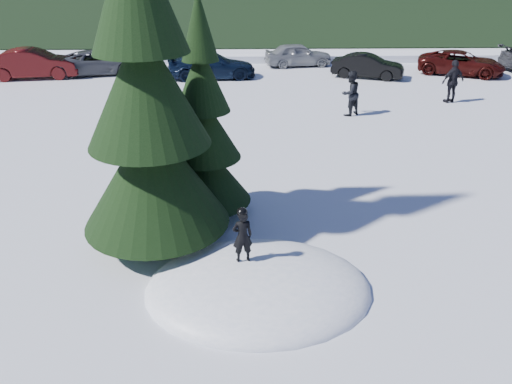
{
  "coord_description": "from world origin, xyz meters",
  "views": [
    {
      "loc": [
        -0.25,
        -8.06,
        6.04
      ],
      "look_at": [
        0.01,
        2.15,
        1.1
      ],
      "focal_mm": 35.0,
      "sensor_mm": 36.0,
      "label": 1
    }
  ],
  "objects_px": {
    "car_6": "(461,63)",
    "car_1": "(34,64)",
    "car_2": "(99,62)",
    "car_4": "(298,55)",
    "spruce_short": "(204,135)",
    "spruce_tall": "(147,101)",
    "car_3": "(211,65)",
    "car_5": "(368,66)",
    "adult_1": "(453,81)",
    "adult_0": "(350,93)",
    "child_skier": "(242,236)"
  },
  "relations": [
    {
      "from": "car_6",
      "to": "car_1",
      "type": "bearing_deg",
      "value": 115.34
    },
    {
      "from": "car_2",
      "to": "car_4",
      "type": "bearing_deg",
      "value": -93.98
    },
    {
      "from": "spruce_short",
      "to": "car_2",
      "type": "distance_m",
      "value": 17.72
    },
    {
      "from": "spruce_tall",
      "to": "car_6",
      "type": "bearing_deg",
      "value": 51.23
    },
    {
      "from": "car_3",
      "to": "car_6",
      "type": "xyz_separation_m",
      "value": [
        13.44,
        0.5,
        -0.05
      ]
    },
    {
      "from": "car_1",
      "to": "car_3",
      "type": "xyz_separation_m",
      "value": [
        9.27,
        -0.23,
        -0.09
      ]
    },
    {
      "from": "spruce_short",
      "to": "car_5",
      "type": "relative_size",
      "value": 1.45
    },
    {
      "from": "adult_1",
      "to": "spruce_tall",
      "type": "bearing_deg",
      "value": 28.17
    },
    {
      "from": "spruce_tall",
      "to": "car_4",
      "type": "relative_size",
      "value": 2.24
    },
    {
      "from": "car_5",
      "to": "spruce_short",
      "type": "bearing_deg",
      "value": 173.36
    },
    {
      "from": "adult_0",
      "to": "car_1",
      "type": "height_order",
      "value": "adult_0"
    },
    {
      "from": "car_2",
      "to": "car_3",
      "type": "bearing_deg",
      "value": -113.8
    },
    {
      "from": "car_1",
      "to": "car_6",
      "type": "xyz_separation_m",
      "value": [
        22.7,
        0.27,
        -0.13
      ]
    },
    {
      "from": "adult_1",
      "to": "car_3",
      "type": "xyz_separation_m",
      "value": [
        -10.81,
        4.99,
        -0.26
      ]
    },
    {
      "from": "adult_0",
      "to": "car_3",
      "type": "relative_size",
      "value": 0.39
    },
    {
      "from": "spruce_short",
      "to": "adult_1",
      "type": "height_order",
      "value": "spruce_short"
    },
    {
      "from": "adult_0",
      "to": "car_6",
      "type": "distance_m",
      "value": 10.42
    },
    {
      "from": "adult_1",
      "to": "car_2",
      "type": "distance_m",
      "value": 17.99
    },
    {
      "from": "child_skier",
      "to": "car_5",
      "type": "height_order",
      "value": "child_skier"
    },
    {
      "from": "car_4",
      "to": "adult_0",
      "type": "bearing_deg",
      "value": 178.3
    },
    {
      "from": "spruce_tall",
      "to": "car_1",
      "type": "xyz_separation_m",
      "value": [
        -9.01,
        16.78,
        -2.56
      ]
    },
    {
      "from": "car_5",
      "to": "car_6",
      "type": "relative_size",
      "value": 0.83
    },
    {
      "from": "adult_1",
      "to": "car_5",
      "type": "xyz_separation_m",
      "value": [
        -2.59,
        4.87,
        -0.32
      ]
    },
    {
      "from": "spruce_tall",
      "to": "car_4",
      "type": "xyz_separation_m",
      "value": [
        5.12,
        19.49,
        -2.67
      ]
    },
    {
      "from": "child_skier",
      "to": "adult_1",
      "type": "distance_m",
      "value": 15.95
    },
    {
      "from": "spruce_short",
      "to": "adult_0",
      "type": "relative_size",
      "value": 2.99
    },
    {
      "from": "spruce_tall",
      "to": "adult_0",
      "type": "relative_size",
      "value": 4.79
    },
    {
      "from": "adult_1",
      "to": "car_3",
      "type": "distance_m",
      "value": 11.91
    },
    {
      "from": "spruce_short",
      "to": "car_2",
      "type": "height_order",
      "value": "spruce_short"
    },
    {
      "from": "spruce_tall",
      "to": "car_3",
      "type": "distance_m",
      "value": 16.77
    },
    {
      "from": "child_skier",
      "to": "car_3",
      "type": "bearing_deg",
      "value": -97.99
    },
    {
      "from": "spruce_short",
      "to": "car_4",
      "type": "distance_m",
      "value": 18.61
    },
    {
      "from": "child_skier",
      "to": "adult_1",
      "type": "xyz_separation_m",
      "value": [
        9.18,
        13.05,
        -0.11
      ]
    },
    {
      "from": "spruce_tall",
      "to": "child_skier",
      "type": "bearing_deg",
      "value": -38.05
    },
    {
      "from": "car_4",
      "to": "car_6",
      "type": "height_order",
      "value": "car_4"
    },
    {
      "from": "adult_0",
      "to": "car_4",
      "type": "height_order",
      "value": "adult_0"
    },
    {
      "from": "spruce_short",
      "to": "child_skier",
      "type": "distance_m",
      "value": 3.2
    },
    {
      "from": "spruce_short",
      "to": "car_1",
      "type": "xyz_separation_m",
      "value": [
        -10.01,
        15.38,
        -1.35
      ]
    },
    {
      "from": "child_skier",
      "to": "car_4",
      "type": "relative_size",
      "value": 0.29
    },
    {
      "from": "car_2",
      "to": "car_3",
      "type": "height_order",
      "value": "car_3"
    },
    {
      "from": "child_skier",
      "to": "car_2",
      "type": "distance_m",
      "value": 20.67
    },
    {
      "from": "adult_1",
      "to": "car_3",
      "type": "relative_size",
      "value": 0.4
    },
    {
      "from": "adult_1",
      "to": "spruce_short",
      "type": "bearing_deg",
      "value": 27.19
    },
    {
      "from": "spruce_tall",
      "to": "car_6",
      "type": "height_order",
      "value": "spruce_tall"
    },
    {
      "from": "car_2",
      "to": "car_3",
      "type": "xyz_separation_m",
      "value": [
        6.1,
        -1.13,
        0.04
      ]
    },
    {
      "from": "car_1",
      "to": "car_3",
      "type": "relative_size",
      "value": 1.0
    },
    {
      "from": "car_1",
      "to": "car_4",
      "type": "distance_m",
      "value": 14.39
    },
    {
      "from": "car_2",
      "to": "car_5",
      "type": "height_order",
      "value": "car_2"
    },
    {
      "from": "spruce_short",
      "to": "adult_1",
      "type": "xyz_separation_m",
      "value": [
        10.08,
        10.16,
        -1.17
      ]
    },
    {
      "from": "spruce_short",
      "to": "child_skier",
      "type": "relative_size",
      "value": 4.85
    }
  ]
}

